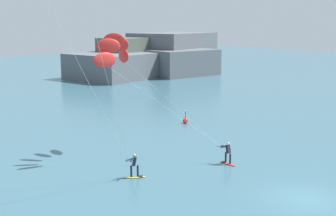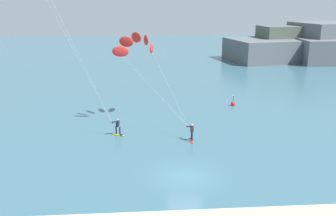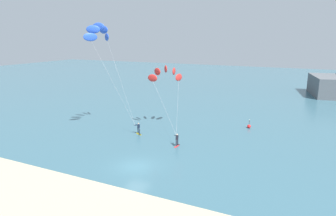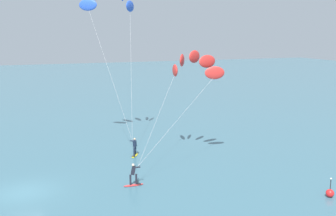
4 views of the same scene
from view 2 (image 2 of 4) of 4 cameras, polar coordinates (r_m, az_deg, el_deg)
ground_plane at (r=29.22m, az=2.61°, el=-10.19°), size 240.00×240.00×0.00m
kitesurfer_mid_water at (r=40.69m, az=-4.42°, el=9.02°), size 7.75×9.91×9.55m
marker_buoy at (r=48.63m, az=9.64°, el=0.70°), size 0.56×0.56×1.38m
distant_headland at (r=91.09m, az=20.51°, el=8.69°), size 33.29×18.64×7.98m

